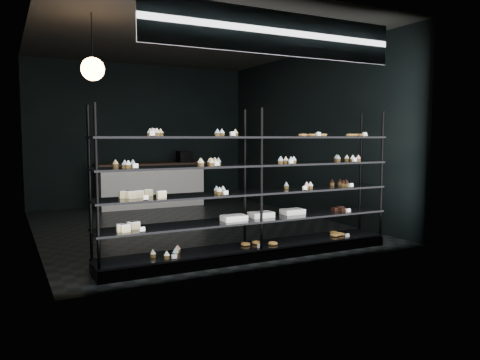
{
  "coord_description": "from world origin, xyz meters",
  "views": [
    {
      "loc": [
        -2.9,
        -7.65,
        1.55
      ],
      "look_at": [
        0.04,
        -1.9,
        0.96
      ],
      "focal_mm": 35.0,
      "sensor_mm": 36.0,
      "label": 1
    }
  ],
  "objects": [
    {
      "name": "room",
      "position": [
        0.0,
        0.0,
        1.6
      ],
      "size": [
        5.01,
        6.01,
        3.2
      ],
      "color": "black",
      "rests_on": "ground"
    },
    {
      "name": "display_shelf",
      "position": [
        -0.08,
        -2.45,
        0.63
      ],
      "size": [
        4.0,
        0.5,
        1.91
      ],
      "color": "black",
      "rests_on": "room"
    },
    {
      "name": "signage",
      "position": [
        0.0,
        -2.93,
        2.75
      ],
      "size": [
        3.3,
        0.05,
        0.5
      ],
      "color": "#0C193D",
      "rests_on": "room"
    },
    {
      "name": "pendant_lamp",
      "position": [
        -1.77,
        -1.17,
        2.45
      ],
      "size": [
        0.3,
        0.3,
        0.88
      ],
      "color": "black",
      "rests_on": "room"
    },
    {
      "name": "service_counter",
      "position": [
        0.08,
        2.5,
        0.5
      ],
      "size": [
        2.38,
        0.65,
        1.23
      ],
      "color": "white",
      "rests_on": "room"
    }
  ]
}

